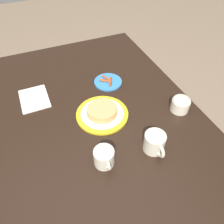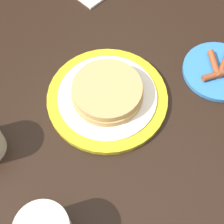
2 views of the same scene
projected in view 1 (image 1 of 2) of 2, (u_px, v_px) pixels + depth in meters
ground_plane at (102, 182)px, 1.61m from camera, size 8.00×8.00×0.00m
dining_table at (98, 126)px, 1.16m from camera, size 1.43×0.96×0.74m
pancake_plate at (102, 113)px, 1.05m from camera, size 0.25×0.25×0.05m
side_plate_bacon at (108, 82)px, 1.24m from camera, size 0.16×0.16×0.02m
coffee_mug at (155, 143)px, 0.90m from camera, size 0.12×0.09×0.09m
creamer_pitcher at (104, 157)px, 0.85m from camera, size 0.12×0.08×0.09m
sugar_bowl at (181, 104)px, 1.06m from camera, size 0.09×0.09×0.09m
napkin at (34, 99)px, 1.14m from camera, size 0.19×0.14×0.01m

